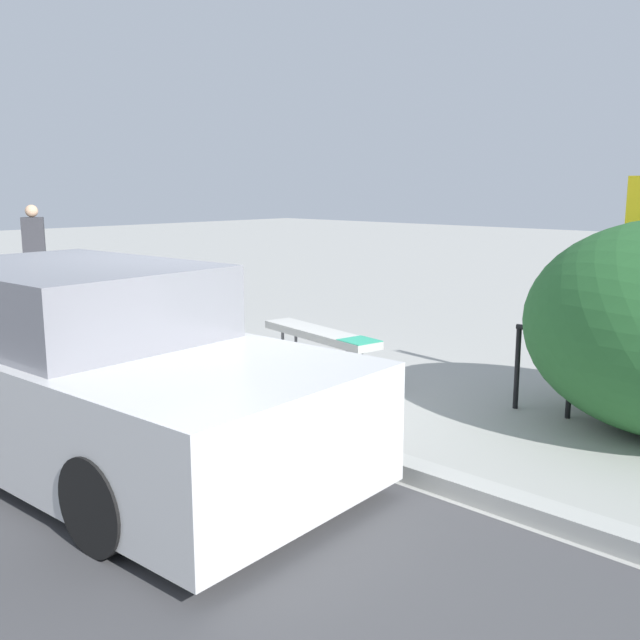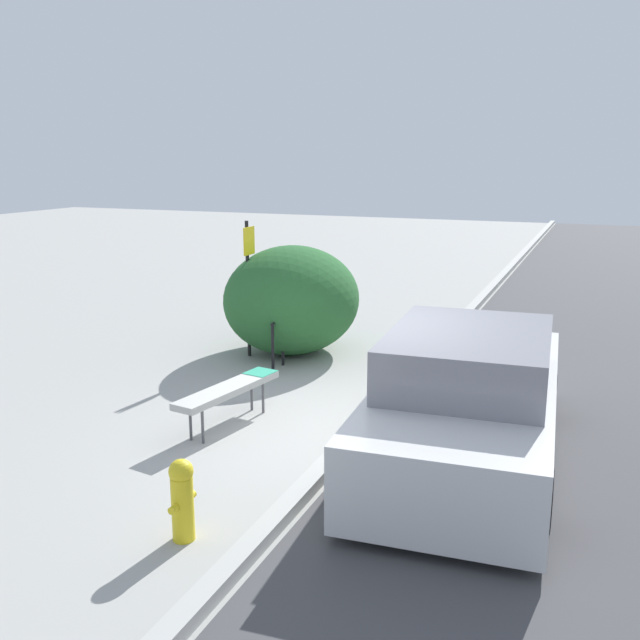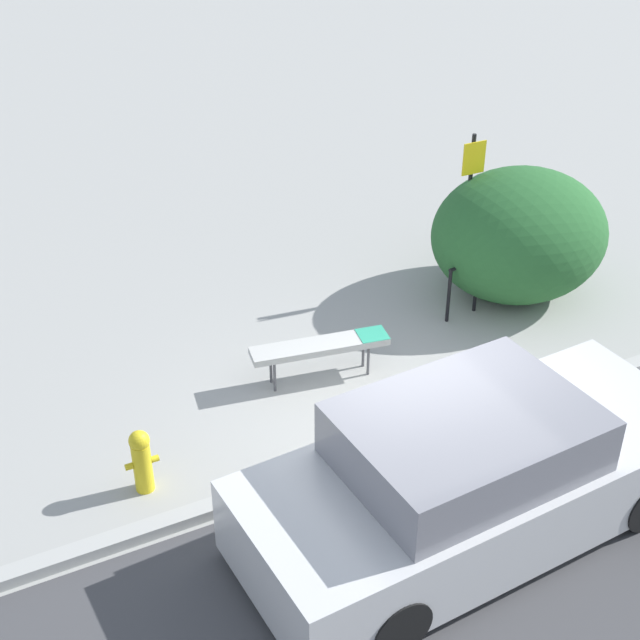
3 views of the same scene
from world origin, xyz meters
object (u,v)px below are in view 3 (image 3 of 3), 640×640
Objects in this scene: sign_post at (469,197)px; bench at (321,347)px; fire_hydrant at (142,459)px; bike_rack at (463,284)px; parked_car_near at (473,476)px.

bench is at bearing -157.15° from sign_post.
sign_post is at bearing 21.82° from fire_hydrant.
bike_rack is 0.36× the size of sign_post.
bench is at bearing -169.19° from bike_rack.
parked_car_near is (2.75, -1.99, 0.27)m from fire_hydrant.
sign_post is (0.54, 0.79, 0.88)m from bike_rack.
bike_rack is 4.10m from parked_car_near.
fire_hydrant reaches higher than bench.
sign_post is at bearing 55.31° from bike_rack.
sign_post reaches higher than parked_car_near.
sign_post reaches higher than fire_hydrant.
bike_rack is 1.08× the size of fire_hydrant.
sign_post reaches higher than bench.
bench is at bearing 20.62° from fire_hydrant.
bike_rack reaches higher than bench.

